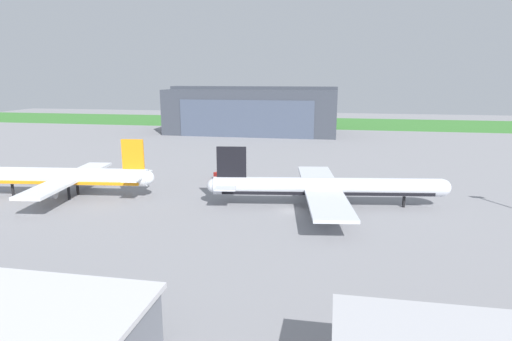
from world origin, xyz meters
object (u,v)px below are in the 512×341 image
at_px(baggage_tug, 223,174).
at_px(airliner_near_left, 66,177).
at_px(airliner_near_right, 326,187).
at_px(fuel_bowser, 131,156).
at_px(maintenance_hangar, 253,111).

bearing_deg(baggage_tug, airliner_near_left, -142.05).
height_order(airliner_near_right, fuel_bowser, airliner_near_right).
bearing_deg(maintenance_hangar, fuel_bowser, -109.42).
bearing_deg(airliner_near_left, maintenance_hangar, 80.55).
relative_size(airliner_near_left, fuel_bowser, 8.70).
relative_size(airliner_near_left, baggage_tug, 8.69).
distance_m(airliner_near_right, airliner_near_left, 52.34).
xyz_separation_m(airliner_near_left, fuel_bowser, (-5.79, 40.58, -3.20)).
relative_size(maintenance_hangar, airliner_near_right, 1.58).
xyz_separation_m(airliner_near_right, fuel_bowser, (-58.03, 37.48, -2.73)).
xyz_separation_m(maintenance_hangar, fuel_bowser, (-23.77, -67.45, -8.48)).
height_order(maintenance_hangar, airliner_near_left, maintenance_hangar).
bearing_deg(fuel_bowser, maintenance_hangar, 70.58).
bearing_deg(fuel_bowser, baggage_tug, -30.04).
bearing_deg(maintenance_hangar, baggage_tug, -83.79).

